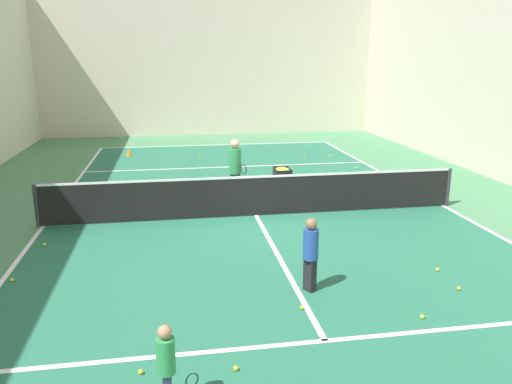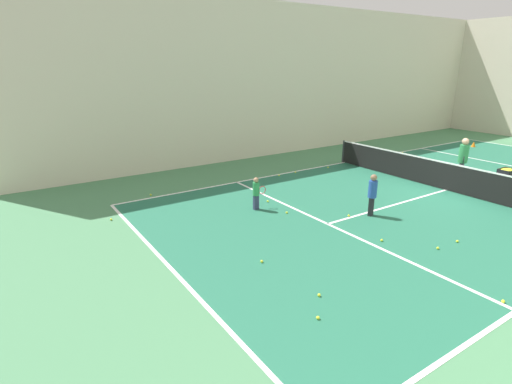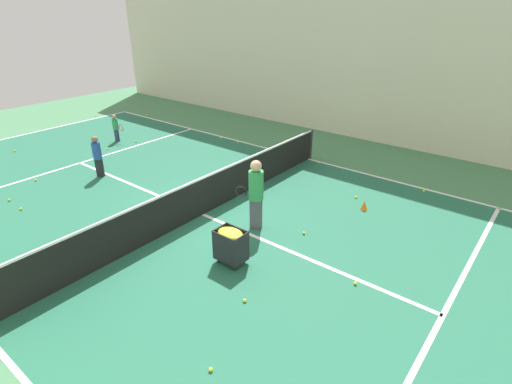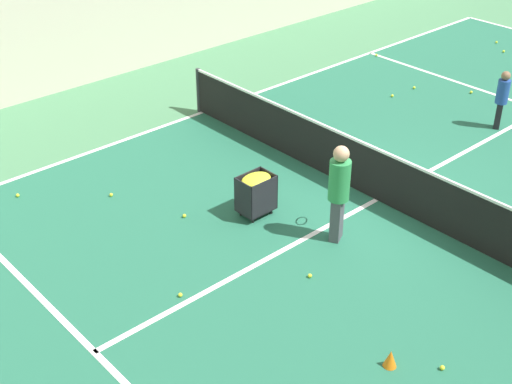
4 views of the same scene
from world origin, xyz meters
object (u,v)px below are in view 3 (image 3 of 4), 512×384
at_px(tennis_net, 202,196).
at_px(coach_at_net, 256,190).
at_px(child_midcourt, 97,154).
at_px(training_cone_0, 364,205).
at_px(ball_cart, 231,240).
at_px(player_near_baseline, 116,126).

relative_size(tennis_net, coach_at_net, 6.08).
relative_size(coach_at_net, child_midcourt, 1.33).
xyz_separation_m(coach_at_net, child_midcourt, (0.56, -5.95, -0.25)).
bearing_deg(coach_at_net, training_cone_0, -150.11).
distance_m(child_midcourt, ball_cart, 6.53).
distance_m(tennis_net, ball_cart, 2.32).
xyz_separation_m(player_near_baseline, ball_cart, (3.40, 9.16, -0.06)).
bearing_deg(coach_at_net, player_near_baseline, -38.90).
distance_m(coach_at_net, training_cone_0, 3.21).
bearing_deg(ball_cart, training_cone_0, 163.55).
relative_size(coach_at_net, training_cone_0, 6.66).
relative_size(child_midcourt, ball_cart, 1.66).
bearing_deg(tennis_net, ball_cart, 60.43).
distance_m(player_near_baseline, coach_at_net, 8.87).
xyz_separation_m(tennis_net, training_cone_0, (-2.92, 3.21, -0.41)).
height_order(tennis_net, child_midcourt, child_midcourt).
height_order(player_near_baseline, training_cone_0, player_near_baseline).
height_order(coach_at_net, training_cone_0, coach_at_net).
bearing_deg(ball_cart, player_near_baseline, -110.35).
xyz_separation_m(player_near_baseline, training_cone_0, (-0.66, 10.36, -0.49)).
relative_size(player_near_baseline, child_midcourt, 0.81).
bearing_deg(tennis_net, training_cone_0, 132.21).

